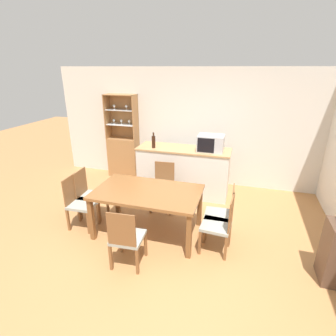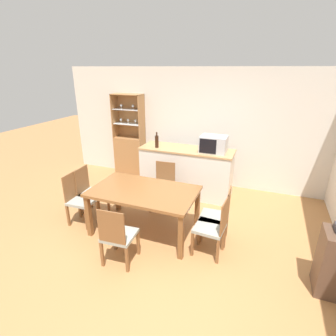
# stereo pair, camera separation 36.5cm
# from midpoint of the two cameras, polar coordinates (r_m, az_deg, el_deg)

# --- Properties ---
(ground_plane) EXTENTS (18.00, 18.00, 0.00)m
(ground_plane) POSITION_cam_midpoint_polar(r_m,az_deg,el_deg) (4.11, -3.16, -17.00)
(ground_plane) COLOR #B27A47
(wall_back) EXTENTS (6.80, 0.06, 2.55)m
(wall_back) POSITION_cam_midpoint_polar(r_m,az_deg,el_deg) (5.91, 5.16, 8.74)
(wall_back) COLOR silver
(wall_back) RESTS_ON ground_plane
(kitchen_counter) EXTENTS (1.90, 0.64, 0.99)m
(kitchen_counter) POSITION_cam_midpoint_polar(r_m,az_deg,el_deg) (5.49, 1.44, -0.66)
(kitchen_counter) COLOR silver
(kitchen_counter) RESTS_ON ground_plane
(display_cabinet) EXTENTS (0.73, 0.33, 1.96)m
(display_cabinet) POSITION_cam_midpoint_polar(r_m,az_deg,el_deg) (6.50, -11.22, 3.50)
(display_cabinet) COLOR #A37042
(display_cabinet) RESTS_ON ground_plane
(dining_table) EXTENTS (1.64, 0.98, 0.74)m
(dining_table) POSITION_cam_midpoint_polar(r_m,az_deg,el_deg) (4.13, -7.03, -6.00)
(dining_table) COLOR brown
(dining_table) RESTS_ON ground_plane
(dining_chair_head_near) EXTENTS (0.43, 0.43, 0.89)m
(dining_chair_head_near) POSITION_cam_midpoint_polar(r_m,az_deg,el_deg) (3.63, -11.97, -14.73)
(dining_chair_head_near) COLOR #999E93
(dining_chair_head_near) RESTS_ON ground_plane
(dining_chair_side_right_far) EXTENTS (0.42, 0.42, 0.89)m
(dining_chair_side_right_far) POSITION_cam_midpoint_polar(r_m,az_deg,el_deg) (4.10, 9.05, -9.92)
(dining_chair_side_right_far) COLOR #999E93
(dining_chair_side_right_far) RESTS_ON ground_plane
(dining_chair_side_left_far) EXTENTS (0.43, 0.43, 0.89)m
(dining_chair_side_left_far) POSITION_cam_midpoint_polar(r_m,az_deg,el_deg) (4.87, -18.77, -5.62)
(dining_chair_side_left_far) COLOR #999E93
(dining_chair_side_left_far) RESTS_ON ground_plane
(dining_chair_head_far) EXTENTS (0.44, 0.44, 0.89)m
(dining_chair_head_far) POSITION_cam_midpoint_polar(r_m,az_deg,el_deg) (4.91, -3.26, -4.23)
(dining_chair_head_far) COLOR #999E93
(dining_chair_head_far) RESTS_ON ground_plane
(dining_chair_side_right_near) EXTENTS (0.44, 0.44, 0.89)m
(dining_chair_side_right_near) POSITION_cam_midpoint_polar(r_m,az_deg,el_deg) (3.85, 8.42, -12.15)
(dining_chair_side_right_near) COLOR #999E93
(dining_chair_side_right_near) RESTS_ON ground_plane
(dining_chair_side_left_near) EXTENTS (0.42, 0.42, 0.89)m
(dining_chair_side_left_near) POSITION_cam_midpoint_polar(r_m,az_deg,el_deg) (4.66, -20.78, -7.12)
(dining_chair_side_left_near) COLOR #999E93
(dining_chair_side_left_near) RESTS_ON ground_plane
(microwave) EXTENTS (0.50, 0.39, 0.32)m
(microwave) POSITION_cam_midpoint_polar(r_m,az_deg,el_deg) (5.16, 7.29, 5.38)
(microwave) COLOR #B7BABF
(microwave) RESTS_ON kitchen_counter
(wine_bottle) EXTENTS (0.07, 0.07, 0.32)m
(wine_bottle) POSITION_cam_midpoint_polar(r_m,az_deg,el_deg) (5.35, -5.13, 5.73)
(wine_bottle) COLOR black
(wine_bottle) RESTS_ON kitchen_counter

